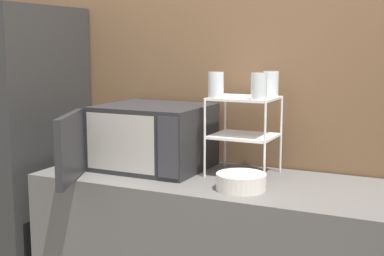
{
  "coord_description": "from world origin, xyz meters",
  "views": [
    {
      "loc": [
        0.85,
        -1.84,
        1.52
      ],
      "look_at": [
        -0.2,
        0.34,
        1.15
      ],
      "focal_mm": 50.0,
      "sensor_mm": 36.0,
      "label": 1
    }
  ],
  "objects_px": {
    "microwave": "(150,137)",
    "glass_front_left": "(216,85)",
    "dish_rack": "(244,119)",
    "glass_front_right": "(259,86)",
    "glass_back_right": "(271,84)",
    "bowl": "(241,182)",
    "refrigerator": "(6,167)"
  },
  "relations": [
    {
      "from": "glass_front_right",
      "to": "refrigerator",
      "type": "height_order",
      "value": "refrigerator"
    },
    {
      "from": "microwave",
      "to": "dish_rack",
      "type": "distance_m",
      "value": 0.47
    },
    {
      "from": "glass_front_left",
      "to": "bowl",
      "type": "relative_size",
      "value": 0.55
    },
    {
      "from": "glass_back_right",
      "to": "microwave",
      "type": "bearing_deg",
      "value": -163.6
    },
    {
      "from": "refrigerator",
      "to": "dish_rack",
      "type": "bearing_deg",
      "value": 5.19
    },
    {
      "from": "dish_rack",
      "to": "glass_back_right",
      "type": "xyz_separation_m",
      "value": [
        0.1,
        0.08,
        0.16
      ]
    },
    {
      "from": "glass_back_right",
      "to": "bowl",
      "type": "distance_m",
      "value": 0.51
    },
    {
      "from": "glass_front_left",
      "to": "glass_front_right",
      "type": "relative_size",
      "value": 1.0
    },
    {
      "from": "microwave",
      "to": "glass_front_left",
      "type": "xyz_separation_m",
      "value": [
        0.34,
        -0.01,
        0.26
      ]
    },
    {
      "from": "refrigerator",
      "to": "glass_back_right",
      "type": "bearing_deg",
      "value": 8.07
    },
    {
      "from": "microwave",
      "to": "dish_rack",
      "type": "xyz_separation_m",
      "value": [
        0.45,
        0.08,
        0.11
      ]
    },
    {
      "from": "glass_back_right",
      "to": "bowl",
      "type": "bearing_deg",
      "value": -92.37
    },
    {
      "from": "glass_front_right",
      "to": "glass_front_left",
      "type": "bearing_deg",
      "value": -179.11
    },
    {
      "from": "dish_rack",
      "to": "glass_back_right",
      "type": "bearing_deg",
      "value": 40.01
    },
    {
      "from": "dish_rack",
      "to": "glass_front_right",
      "type": "relative_size",
      "value": 3.15
    },
    {
      "from": "glass_back_right",
      "to": "refrigerator",
      "type": "xyz_separation_m",
      "value": [
        -1.44,
        -0.2,
        -0.49
      ]
    },
    {
      "from": "glass_front_right",
      "to": "bowl",
      "type": "bearing_deg",
      "value": -93.99
    },
    {
      "from": "microwave",
      "to": "dish_rack",
      "type": "height_order",
      "value": "dish_rack"
    },
    {
      "from": "dish_rack",
      "to": "glass_front_left",
      "type": "height_order",
      "value": "glass_front_left"
    },
    {
      "from": "glass_front_left",
      "to": "glass_back_right",
      "type": "relative_size",
      "value": 1.0
    },
    {
      "from": "microwave",
      "to": "refrigerator",
      "type": "height_order",
      "value": "refrigerator"
    },
    {
      "from": "glass_front_left",
      "to": "glass_front_right",
      "type": "distance_m",
      "value": 0.2
    },
    {
      "from": "glass_front_right",
      "to": "glass_back_right",
      "type": "bearing_deg",
      "value": 89.33
    },
    {
      "from": "glass_front_right",
      "to": "bowl",
      "type": "relative_size",
      "value": 0.55
    },
    {
      "from": "dish_rack",
      "to": "refrigerator",
      "type": "xyz_separation_m",
      "value": [
        -1.34,
        -0.12,
        -0.33
      ]
    },
    {
      "from": "dish_rack",
      "to": "glass_front_left",
      "type": "relative_size",
      "value": 3.15
    },
    {
      "from": "microwave",
      "to": "refrigerator",
      "type": "bearing_deg",
      "value": -177.2
    },
    {
      "from": "glass_front_left",
      "to": "glass_front_right",
      "type": "xyz_separation_m",
      "value": [
        0.2,
        0.0,
        0.0
      ]
    },
    {
      "from": "glass_front_left",
      "to": "dish_rack",
      "type": "bearing_deg",
      "value": 39.15
    },
    {
      "from": "glass_front_right",
      "to": "refrigerator",
      "type": "distance_m",
      "value": 1.52
    },
    {
      "from": "dish_rack",
      "to": "bowl",
      "type": "height_order",
      "value": "dish_rack"
    },
    {
      "from": "microwave",
      "to": "dish_rack",
      "type": "bearing_deg",
      "value": 9.92
    }
  ]
}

